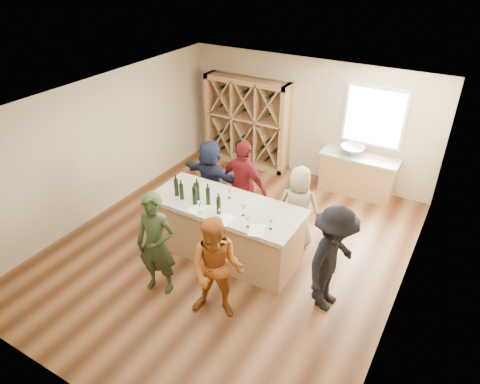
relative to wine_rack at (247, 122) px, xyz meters
The scene contains 36 objects.
floor 3.78m from the wine_rack, 65.36° to the right, with size 6.00×7.00×0.10m, color brown.
ceiling 4.00m from the wine_rack, 65.36° to the right, with size 6.00×7.00×0.10m, color white.
wall_back 1.56m from the wine_rack, 10.57° to the left, with size 6.00×0.10×2.80m, color tan.
wall_front 6.99m from the wine_rack, 77.60° to the right, with size 6.00×0.10×2.80m, color tan.
wall_left 3.63m from the wine_rack, 115.36° to the right, with size 0.10×7.00×2.80m, color tan.
wall_right 5.61m from the wine_rack, 35.70° to the right, with size 0.10×7.00×2.80m, color tan.
window_frame 3.08m from the wine_rack, ahead, with size 1.30×0.06×1.30m, color white.
window_pane 3.07m from the wine_rack, ahead, with size 1.18×0.01×1.18m, color white.
wine_rack is the anchor object (origin of this frame).
back_counter_base 2.98m from the wine_rack, ahead, with size 1.60×0.58×0.86m, color #A47C4E.
back_counter_top 2.91m from the wine_rack, ahead, with size 1.70×0.62×0.06m, color #AFA18F.
sink 2.70m from the wine_rack, ahead, with size 0.54×0.54×0.19m, color silver.
faucet 2.70m from the wine_rack, ahead, with size 0.02×0.02×0.30m, color silver.
tasting_counter_base 3.81m from the wine_rack, 65.99° to the right, with size 2.60×1.00×1.00m, color #A47C4E.
tasting_counter_top 3.76m from the wine_rack, 65.99° to the right, with size 2.72×1.12×0.08m, color #AFA18F.
wine_bottle_a 3.69m from the wine_rack, 80.18° to the right, with size 0.08×0.08×0.33m, color black.
wine_bottle_b 3.77m from the wine_rack, 78.04° to the right, with size 0.07×0.07×0.30m, color black.
wine_bottle_c 3.71m from the wine_rack, 73.87° to the right, with size 0.08×0.08×0.33m, color black.
wine_bottle_d 3.86m from the wine_rack, 73.80° to the right, with size 0.08×0.08×0.33m, color black.
wine_bottle_e 3.81m from the wine_rack, 70.49° to the right, with size 0.08×0.08×0.31m, color black.
wine_glass_a 4.08m from the wine_rack, 71.63° to the right, with size 0.07×0.07×0.19m, color white.
wine_glass_b 4.22m from the wine_rack, 66.38° to the right, with size 0.06×0.06×0.16m, color white.
wine_glass_c 4.42m from the wine_rack, 60.27° to the right, with size 0.06×0.06×0.16m, color white.
wine_glass_d 4.10m from the wine_rack, 61.30° to the right, with size 0.07×0.07×0.19m, color white.
wine_glass_e 4.48m from the wine_rack, 55.69° to the right, with size 0.07×0.07×0.17m, color white.
tasting_menu_a 3.99m from the wine_rack, 72.72° to the right, with size 0.22×0.31×0.00m, color white.
tasting_menu_b 4.24m from the wine_rack, 65.25° to the right, with size 0.24×0.33×0.00m, color white.
tasting_menu_c 4.52m from the wine_rack, 58.52° to the right, with size 0.24×0.33×0.00m, color white.
person_near_left 4.87m from the wine_rack, 77.36° to the right, with size 0.66×0.48×1.80m, color #263319.
person_near_right 5.22m from the wine_rack, 65.26° to the right, with size 0.84×0.46×1.72m, color #994C19.
person_server 5.16m from the wine_rack, 46.10° to the right, with size 1.17×0.54×1.81m, color black.
person_far_mid 2.86m from the wine_rack, 61.55° to the right, with size 1.08×0.55×1.85m, color #590F14.
person_far_right 3.54m from the wine_rack, 45.02° to the right, with size 0.78×0.51×1.60m, color gray.
person_far_left 2.47m from the wine_rack, 77.68° to the right, with size 1.51×0.54×1.63m, color #191E38.
wine_bottle_f 4.06m from the wine_rack, 67.06° to the right, with size 0.07×0.07×0.30m, color black.
wine_glass_f 3.56m from the wine_rack, 65.41° to the right, with size 0.07×0.07×0.18m, color white.
Camera 1 is at (3.39, -5.41, 5.02)m, focal length 32.00 mm.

